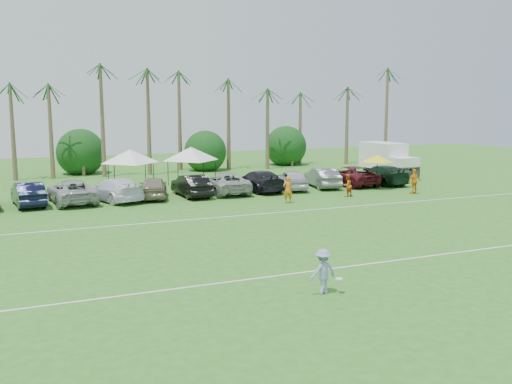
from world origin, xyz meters
name	(u,v)px	position (x,y,z in m)	size (l,w,h in m)	color
ground	(367,282)	(0.00, 0.00, 0.00)	(120.00, 120.00, 0.00)	#316E21
field_lines	(277,237)	(0.00, 8.00, 0.01)	(80.00, 12.10, 0.01)	white
palm_tree_2	(8,75)	(-12.00, 38.00, 9.21)	(2.40, 2.40, 10.90)	brown
palm_tree_3	(56,67)	(-8.00, 38.00, 10.06)	(2.40, 2.40, 11.90)	brown
palm_tree_4	(102,96)	(-4.00, 38.00, 7.48)	(2.40, 2.40, 8.90)	brown
palm_tree_5	(144,87)	(0.00, 38.00, 8.35)	(2.40, 2.40, 9.90)	brown
palm_tree_6	(184,79)	(4.00, 38.00, 9.21)	(2.40, 2.40, 10.90)	brown
palm_tree_7	(222,71)	(8.00, 38.00, 10.06)	(2.40, 2.40, 11.90)	brown
palm_tree_8	(267,97)	(13.00, 38.00, 7.48)	(2.40, 2.40, 8.90)	brown
palm_tree_9	(309,89)	(18.00, 38.00, 8.35)	(2.40, 2.40, 9.90)	brown
palm_tree_10	(349,82)	(23.00, 38.00, 9.21)	(2.40, 2.40, 10.90)	brown
palm_tree_11	(379,75)	(27.00, 38.00, 10.06)	(2.40, 2.40, 11.90)	brown
bush_tree_1	(82,156)	(-6.00, 39.00, 1.80)	(4.00, 4.00, 4.00)	brown
bush_tree_2	(202,152)	(6.00, 39.00, 1.80)	(4.00, 4.00, 4.00)	brown
bush_tree_3	(288,149)	(16.00, 39.00, 1.80)	(4.00, 4.00, 4.00)	brown
sideline_player_a	(288,190)	(5.05, 16.94, 0.93)	(0.68, 0.44, 1.85)	orange
sideline_player_b	(347,185)	(10.27, 17.70, 0.83)	(0.81, 0.63, 1.66)	#CB5316
sideline_player_c	(414,181)	(15.60, 16.81, 0.94)	(1.10, 0.46, 1.89)	orange
box_truck	(388,159)	(20.03, 26.20, 1.68)	(2.55, 6.19, 3.15)	white
canopy_tent_left	(130,149)	(-3.61, 27.32, 3.19)	(4.60, 4.60, 3.72)	black
canopy_tent_right	(191,147)	(1.22, 26.93, 3.27)	(4.72, 4.72, 3.82)	black
market_umbrella	(377,158)	(14.47, 20.02, 2.45)	(2.45, 2.45, 2.73)	black
frisbee_player	(323,271)	(-2.24, -0.55, 0.81)	(1.23, 0.74, 1.62)	#8D95C9
parked_car_1	(28,194)	(-11.28, 22.68, 0.80)	(1.70, 4.88, 1.61)	black
parked_car_2	(72,191)	(-8.51, 22.66, 0.80)	(2.67, 5.79, 1.61)	#A5A7AA
parked_car_3	(114,190)	(-5.73, 22.41, 0.80)	(2.25, 5.54, 1.61)	white
parked_car_4	(153,187)	(-2.96, 22.45, 0.80)	(1.90, 4.72, 1.61)	gray
parked_car_5	(191,185)	(-0.18, 22.29, 0.80)	(1.70, 4.88, 1.61)	black
parked_car_6	(225,183)	(2.60, 22.69, 0.80)	(2.67, 5.79, 1.61)	#A9A9A9
parked_car_7	(259,181)	(5.37, 22.69, 0.80)	(2.25, 5.54, 1.61)	black
parked_car_8	(292,180)	(8.15, 22.38, 0.80)	(1.90, 4.72, 1.61)	silver
parked_car_9	(322,178)	(10.92, 22.50, 0.80)	(1.70, 4.88, 1.61)	slate
parked_car_10	(350,176)	(13.70, 22.68, 0.80)	(2.67, 5.79, 1.61)	#57141C
parked_car_11	(381,175)	(16.47, 22.25, 0.80)	(2.25, 5.54, 1.61)	black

